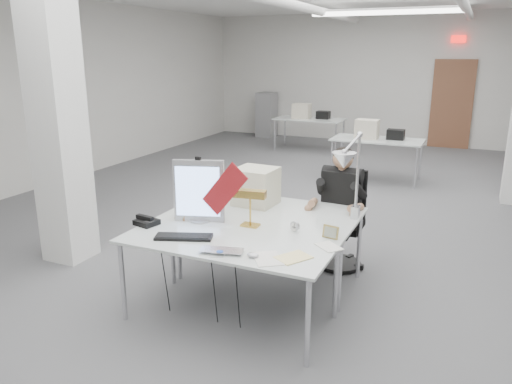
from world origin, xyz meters
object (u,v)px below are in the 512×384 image
at_px(seated_person, 342,189).
at_px(laptop, 220,254).
at_px(bankers_lamp, 250,208).
at_px(desk_main, 229,240).
at_px(architect_lamp, 351,177).
at_px(office_chair, 341,222).
at_px(desk_phone, 147,222).
at_px(beige_monitor, 256,186).
at_px(monitor, 199,191).

distance_m(seated_person, laptop, 1.85).
bearing_deg(bankers_lamp, seated_person, 53.65).
height_order(desk_main, architect_lamp, architect_lamp).
bearing_deg(office_chair, desk_phone, -130.81).
xyz_separation_m(beige_monitor, architect_lamp, (1.05, -0.27, 0.27)).
distance_m(bankers_lamp, beige_monitor, 0.68).
relative_size(office_chair, architect_lamp, 1.12).
xyz_separation_m(monitor, beige_monitor, (0.26, 0.70, -0.10)).
xyz_separation_m(monitor, bankers_lamp, (0.49, 0.06, -0.12)).
xyz_separation_m(laptop, beige_monitor, (-0.29, 1.34, 0.18)).
xyz_separation_m(seated_person, architect_lamp, (0.26, -0.71, 0.32)).
relative_size(laptop, architect_lamp, 0.37).
relative_size(monitor, architect_lamp, 0.63).
relative_size(seated_person, monitor, 1.52).
bearing_deg(seated_person, monitor, -129.26).
height_order(office_chair, seated_person, seated_person).
height_order(bankers_lamp, desk_phone, bankers_lamp).
bearing_deg(beige_monitor, monitor, -107.09).
bearing_deg(office_chair, beige_monitor, -144.99).
bearing_deg(office_chair, seated_person, -86.39).
height_order(laptop, architect_lamp, architect_lamp).
height_order(monitor, architect_lamp, architect_lamp).
bearing_deg(desk_phone, desk_main, 12.06).
distance_m(bankers_lamp, architect_lamp, 0.94).
bearing_deg(bankers_lamp, architect_lamp, 15.29).
bearing_deg(desk_phone, beige_monitor, 69.46).
bearing_deg(laptop, beige_monitor, 88.44).
bearing_deg(office_chair, laptop, -101.64).
bearing_deg(beige_monitor, architect_lamp, -11.27).
bearing_deg(laptop, office_chair, 60.93).
height_order(office_chair, laptop, office_chair).
height_order(desk_phone, beige_monitor, beige_monitor).
height_order(beige_monitor, architect_lamp, architect_lamp).
xyz_separation_m(bankers_lamp, architect_lamp, (0.82, 0.36, 0.29)).
bearing_deg(desk_main, seated_person, 67.54).
bearing_deg(desk_main, beige_monitor, 101.13).
xyz_separation_m(monitor, desk_phone, (-0.39, -0.29, -0.27)).
height_order(monitor, bankers_lamp, monitor).
distance_m(office_chair, laptop, 1.91).
bearing_deg(seated_person, office_chair, 93.61).
distance_m(monitor, bankers_lamp, 0.51).
bearing_deg(monitor, seated_person, 29.19).
xyz_separation_m(monitor, architect_lamp, (1.31, 0.43, 0.17)).
height_order(desk_main, laptop, laptop).
height_order(monitor, laptop, monitor).
bearing_deg(desk_phone, laptop, -7.68).
height_order(seated_person, monitor, seated_person).
relative_size(desk_main, desk_phone, 9.40).
bearing_deg(beige_monitor, desk_phone, -120.05).
distance_m(desk_main, office_chair, 1.61).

